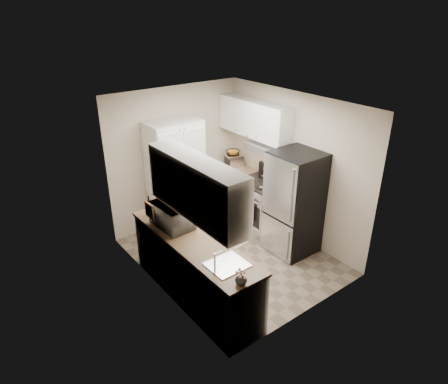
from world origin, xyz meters
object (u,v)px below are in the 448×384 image
object	(u,v)px
pantry_cabinet	(176,178)
toaster_oven	(233,160)
electric_range	(261,205)
microwave	(173,215)
wine_bottle	(149,207)
refrigerator	(294,203)

from	to	relation	value
pantry_cabinet	toaster_oven	bearing A→B (deg)	1.11
electric_range	toaster_oven	xyz separation A→B (m)	(0.12, 0.95, 0.55)
microwave	toaster_oven	distance (m)	2.48
electric_range	toaster_oven	distance (m)	1.10
pantry_cabinet	wine_bottle	xyz separation A→B (m)	(-0.94, -0.82, 0.07)
electric_range	microwave	distance (m)	2.11
pantry_cabinet	microwave	size ratio (longest dim) A/B	3.32
microwave	wine_bottle	distance (m)	0.48
microwave	refrigerator	bearing A→B (deg)	-106.52
wine_bottle	microwave	bearing A→B (deg)	-75.18
microwave	toaster_oven	bearing A→B (deg)	-61.92
electric_range	toaster_oven	world-z (taller)	toaster_oven
electric_range	toaster_oven	size ratio (longest dim) A/B	3.06
electric_range	refrigerator	size ratio (longest dim) A/B	0.66
pantry_cabinet	wine_bottle	world-z (taller)	pantry_cabinet
refrigerator	pantry_cabinet	bearing A→B (deg)	123.46
electric_range	wine_bottle	distance (m)	2.20
pantry_cabinet	microwave	distance (m)	1.52
wine_bottle	toaster_oven	world-z (taller)	wine_bottle
pantry_cabinet	microwave	xyz separation A→B (m)	(-0.82, -1.28, 0.09)
pantry_cabinet	refrigerator	size ratio (longest dim) A/B	1.18
pantry_cabinet	electric_range	xyz separation A→B (m)	(1.17, -0.93, -0.52)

